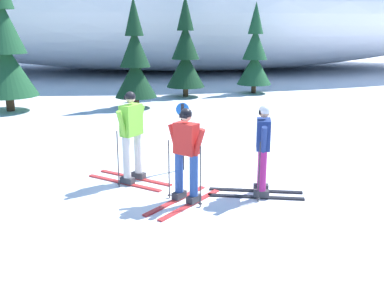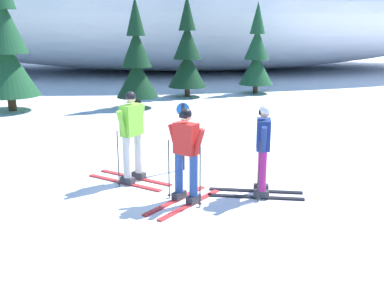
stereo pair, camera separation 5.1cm
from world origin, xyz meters
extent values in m
plane|color=white|center=(0.00, 0.00, 0.00)|extent=(120.00, 120.00, 0.00)
cube|color=red|center=(-0.67, 0.35, 0.01)|extent=(1.47, 1.19, 0.03)
cube|color=red|center=(-0.45, 0.64, 0.01)|extent=(1.47, 1.19, 0.03)
cube|color=#38383D|center=(-0.59, 0.29, 0.09)|extent=(0.31, 0.28, 0.12)
cube|color=#38383D|center=(-0.37, 0.57, 0.09)|extent=(0.31, 0.28, 0.12)
cylinder|color=silver|center=(-0.59, 0.29, 0.56)|extent=(0.15, 0.15, 0.82)
cylinder|color=silver|center=(-0.37, 0.57, 0.56)|extent=(0.15, 0.15, 0.82)
cube|color=#75C638|center=(-0.48, 0.43, 1.28)|extent=(0.47, 0.51, 0.61)
cylinder|color=#75C638|center=(-0.65, 0.21, 1.23)|extent=(0.25, 0.28, 0.58)
cylinder|color=#75C638|center=(-0.31, 0.65, 1.23)|extent=(0.25, 0.28, 0.58)
sphere|color=beige|center=(-0.48, 0.43, 1.71)|extent=(0.19, 0.19, 0.19)
sphere|color=black|center=(-0.48, 0.43, 1.74)|extent=(0.21, 0.21, 0.21)
cube|color=black|center=(-0.54, 0.48, 1.72)|extent=(0.12, 0.14, 0.07)
cylinder|color=#2D2D33|center=(-0.76, 0.18, 0.56)|extent=(0.02, 0.02, 1.13)
cylinder|color=#2D2D33|center=(-0.76, 0.18, 0.06)|extent=(0.07, 0.07, 0.01)
cylinder|color=#2D2D33|center=(-0.30, 0.76, 0.56)|extent=(0.02, 0.02, 1.13)
cylinder|color=#2D2D33|center=(-0.30, 0.76, 0.06)|extent=(0.07, 0.07, 0.01)
cube|color=red|center=(0.52, -0.93, 0.01)|extent=(1.24, 1.31, 0.03)
cube|color=red|center=(0.28, -0.71, 0.01)|extent=(1.24, 1.31, 0.03)
cube|color=#38383D|center=(0.59, -0.86, 0.09)|extent=(0.29, 0.30, 0.12)
cube|color=#38383D|center=(0.35, -0.63, 0.09)|extent=(0.29, 0.30, 0.12)
cylinder|color=#2D519E|center=(0.59, -0.86, 0.52)|extent=(0.15, 0.15, 0.75)
cylinder|color=#2D519E|center=(0.35, -0.63, 0.52)|extent=(0.15, 0.15, 0.75)
cube|color=red|center=(0.47, -0.75, 1.17)|extent=(0.46, 0.46, 0.55)
cylinder|color=red|center=(0.66, -0.92, 1.10)|extent=(0.27, 0.26, 0.58)
cylinder|color=red|center=(0.28, -0.57, 1.10)|extent=(0.27, 0.26, 0.58)
sphere|color=beige|center=(0.47, -0.75, 1.57)|extent=(0.19, 0.19, 0.19)
sphere|color=black|center=(0.47, -0.75, 1.60)|extent=(0.21, 0.21, 0.21)
cube|color=black|center=(0.41, -0.81, 1.58)|extent=(0.13, 0.13, 0.07)
cylinder|color=#2D2D33|center=(0.68, -1.03, 0.55)|extent=(0.02, 0.02, 1.10)
cylinder|color=#2D2D33|center=(0.68, -1.03, 0.06)|extent=(0.07, 0.07, 0.01)
cylinder|color=#2D2D33|center=(0.18, -0.55, 0.55)|extent=(0.02, 0.02, 1.10)
cylinder|color=#2D2D33|center=(0.18, -0.55, 0.06)|extent=(0.07, 0.07, 0.01)
cube|color=black|center=(1.75, -0.73, 0.01)|extent=(1.73, 0.52, 0.03)
cube|color=black|center=(1.83, -0.41, 0.01)|extent=(1.73, 0.52, 0.03)
cube|color=#38383D|center=(1.85, -0.76, 0.09)|extent=(0.31, 0.20, 0.12)
cube|color=#38383D|center=(1.93, -0.44, 0.09)|extent=(0.31, 0.20, 0.12)
cylinder|color=#B7237A|center=(1.85, -0.76, 0.52)|extent=(0.15, 0.15, 0.74)
cylinder|color=#B7237A|center=(1.93, -0.44, 0.52)|extent=(0.15, 0.15, 0.74)
cube|color=navy|center=(1.89, -0.60, 1.17)|extent=(0.33, 0.46, 0.55)
cylinder|color=navy|center=(1.83, -0.85, 1.10)|extent=(0.16, 0.29, 0.58)
cylinder|color=navy|center=(1.95, -0.35, 1.10)|extent=(0.16, 0.29, 0.58)
sphere|color=tan|center=(1.89, -0.60, 1.57)|extent=(0.19, 0.19, 0.19)
sphere|color=white|center=(1.89, -0.60, 1.60)|extent=(0.21, 0.21, 0.21)
cube|color=black|center=(1.81, -0.58, 1.58)|extent=(0.07, 0.15, 0.07)
cylinder|color=#2D2D33|center=(1.75, -0.92, 0.56)|extent=(0.02, 0.02, 1.11)
cylinder|color=#2D2D33|center=(1.75, -0.92, 0.06)|extent=(0.07, 0.07, 0.01)
cylinder|color=#2D2D33|center=(1.92, -0.25, 0.56)|extent=(0.02, 0.02, 1.11)
cylinder|color=#2D2D33|center=(1.92, -0.25, 0.06)|extent=(0.07, 0.07, 0.01)
cylinder|color=#47301E|center=(-4.93, 8.79, 0.37)|extent=(0.30, 0.30, 0.74)
cone|color=#1E512D|center=(-4.93, 8.79, 1.50)|extent=(2.12, 2.12, 1.90)
cone|color=#1E512D|center=(-4.93, 8.79, 3.02)|extent=(1.53, 1.53, 1.90)
cylinder|color=#47301E|center=(-0.34, 8.88, 0.28)|extent=(0.22, 0.22, 0.55)
cone|color=#14381E|center=(-0.34, 8.88, 1.12)|extent=(1.57, 1.57, 1.41)
cone|color=#14381E|center=(-0.34, 8.88, 2.24)|extent=(1.13, 1.13, 1.41)
cone|color=#14381E|center=(-0.34, 8.88, 3.37)|extent=(0.69, 0.69, 1.41)
cylinder|color=#47301E|center=(1.82, 11.32, 0.29)|extent=(0.23, 0.23, 0.58)
cone|color=#14381E|center=(1.82, 11.32, 1.18)|extent=(1.66, 1.66, 1.49)
cone|color=#14381E|center=(1.82, 11.32, 2.37)|extent=(1.20, 1.20, 1.49)
cone|color=#14381E|center=(1.82, 11.32, 3.56)|extent=(0.73, 0.73, 1.49)
cylinder|color=#47301E|center=(5.05, 11.97, 0.27)|extent=(0.22, 0.22, 0.55)
cone|color=#1E512D|center=(5.05, 11.97, 1.11)|extent=(1.57, 1.57, 1.40)
cone|color=#1E512D|center=(5.05, 11.97, 2.23)|extent=(1.13, 1.13, 1.40)
cone|color=#1E512D|center=(5.05, 11.97, 3.36)|extent=(0.69, 0.69, 1.40)
ellipsoid|color=white|center=(3.67, 23.40, 4.16)|extent=(42.55, 19.95, 8.33)
cylinder|color=black|center=(0.60, 1.08, 0.73)|extent=(0.07, 0.07, 1.47)
cylinder|color=blue|center=(0.60, 1.08, 1.35)|extent=(0.28, 0.02, 0.28)
camera|label=1|loc=(-0.39, -8.33, 3.10)|focal=42.46mm
camera|label=2|loc=(-0.34, -8.34, 3.10)|focal=42.46mm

